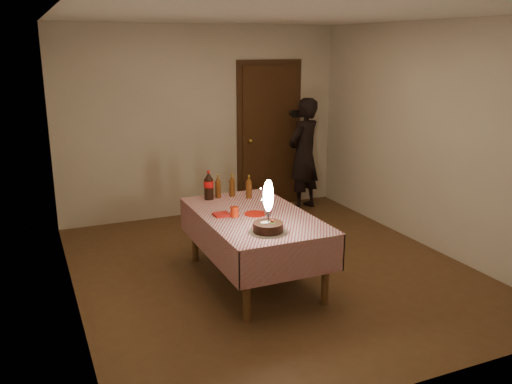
# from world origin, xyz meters

# --- Properties ---
(ground) EXTENTS (4.00, 4.50, 0.01)m
(ground) POSITION_xyz_m (0.00, 0.00, 0.00)
(ground) COLOR brown
(ground) RESTS_ON ground
(room_shell) EXTENTS (4.04, 4.54, 2.62)m
(room_shell) POSITION_xyz_m (0.03, 0.08, 1.65)
(room_shell) COLOR beige
(room_shell) RESTS_ON ground
(dining_table) EXTENTS (1.02, 1.72, 0.71)m
(dining_table) POSITION_xyz_m (-0.29, -0.19, 0.61)
(dining_table) COLOR brown
(dining_table) RESTS_ON ground
(birthday_cake) EXTENTS (0.34, 0.34, 0.48)m
(birthday_cake) POSITION_xyz_m (-0.38, -0.73, 0.83)
(birthday_cake) COLOR white
(birthday_cake) RESTS_ON dining_table
(red_plate) EXTENTS (0.22, 0.22, 0.01)m
(red_plate) POSITION_xyz_m (-0.28, -0.19, 0.71)
(red_plate) COLOR red
(red_plate) RESTS_ON dining_table
(red_cup) EXTENTS (0.08, 0.08, 0.10)m
(red_cup) POSITION_xyz_m (-0.49, -0.19, 0.76)
(red_cup) COLOR red
(red_cup) RESTS_ON dining_table
(clear_cup) EXTENTS (0.07, 0.07, 0.09)m
(clear_cup) POSITION_xyz_m (-0.17, -0.27, 0.76)
(clear_cup) COLOR white
(clear_cup) RESTS_ON dining_table
(napkin_stack) EXTENTS (0.15, 0.15, 0.02)m
(napkin_stack) POSITION_xyz_m (-0.60, -0.11, 0.72)
(napkin_stack) COLOR #B11914
(napkin_stack) RESTS_ON dining_table
(cola_bottle) EXTENTS (0.10, 0.10, 0.32)m
(cola_bottle) POSITION_xyz_m (-0.52, 0.50, 0.86)
(cola_bottle) COLOR black
(cola_bottle) RESTS_ON dining_table
(amber_bottle_left) EXTENTS (0.06, 0.06, 0.25)m
(amber_bottle_left) POSITION_xyz_m (-0.41, 0.52, 0.83)
(amber_bottle_left) COLOR #552C0E
(amber_bottle_left) RESTS_ON dining_table
(amber_bottle_right) EXTENTS (0.06, 0.06, 0.25)m
(amber_bottle_right) POSITION_xyz_m (-0.11, 0.37, 0.83)
(amber_bottle_right) COLOR #552C0E
(amber_bottle_right) RESTS_ON dining_table
(amber_bottle_mid) EXTENTS (0.06, 0.06, 0.25)m
(amber_bottle_mid) POSITION_xyz_m (-0.25, 0.51, 0.83)
(amber_bottle_mid) COLOR #552C0E
(amber_bottle_mid) RESTS_ON dining_table
(photographer) EXTENTS (0.70, 0.60, 1.61)m
(photographer) POSITION_xyz_m (1.37, 1.85, 0.81)
(photographer) COLOR black
(photographer) RESTS_ON ground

